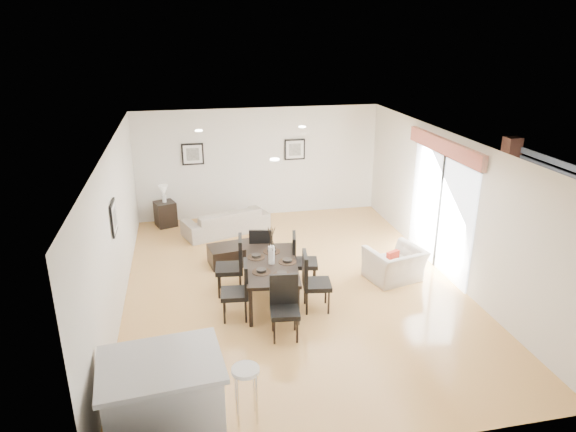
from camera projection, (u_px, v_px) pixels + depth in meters
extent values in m
plane|color=tan|center=(293.00, 286.00, 9.48)|extent=(8.00, 8.00, 0.00)
cube|color=silver|center=(259.00, 163.00, 12.69)|extent=(6.00, 0.04, 2.70)
cube|color=silver|center=(374.00, 349.00, 5.34)|extent=(6.00, 0.04, 2.70)
cube|color=silver|center=(115.00, 231.00, 8.44)|extent=(0.04, 8.00, 2.70)
cube|color=silver|center=(450.00, 207.00, 9.58)|extent=(0.04, 8.00, 2.70)
cube|color=white|center=(293.00, 142.00, 8.55)|extent=(6.00, 8.00, 0.02)
imported|color=gray|center=(226.00, 221.00, 11.88)|extent=(2.10, 1.37, 0.57)
imported|color=beige|center=(395.00, 264.00, 9.63)|extent=(1.15, 1.06, 0.63)
imported|color=#355A26|center=(549.00, 230.00, 11.13)|extent=(0.49, 0.49, 0.74)
cube|color=black|center=(272.00, 265.00, 8.75)|extent=(1.07, 1.82, 0.06)
cylinder|color=black|center=(251.00, 308.00, 8.09)|extent=(0.07, 0.07, 0.66)
cylinder|color=black|center=(250.00, 264.00, 9.60)|extent=(0.07, 0.07, 0.66)
cylinder|color=black|center=(298.00, 306.00, 8.15)|extent=(0.07, 0.07, 0.66)
cylinder|color=black|center=(289.00, 263.00, 9.65)|extent=(0.07, 0.07, 0.66)
cube|color=black|center=(235.00, 294.00, 8.31)|extent=(0.48, 0.48, 0.08)
cube|color=black|center=(246.00, 278.00, 8.23)|extent=(0.10, 0.44, 0.53)
cylinder|color=black|center=(225.00, 302.00, 8.53)|extent=(0.03, 0.03, 0.40)
cylinder|color=black|center=(245.00, 301.00, 8.57)|extent=(0.03, 0.03, 0.40)
cylinder|color=black|center=(224.00, 313.00, 8.21)|extent=(0.03, 0.03, 0.40)
cylinder|color=black|center=(246.00, 312.00, 8.25)|extent=(0.03, 0.03, 0.40)
cube|color=black|center=(229.00, 269.00, 9.09)|extent=(0.53, 0.53, 0.08)
cube|color=black|center=(241.00, 253.00, 9.00)|extent=(0.12, 0.48, 0.57)
cylinder|color=black|center=(220.00, 277.00, 9.34)|extent=(0.04, 0.04, 0.44)
cylinder|color=black|center=(240.00, 277.00, 9.37)|extent=(0.04, 0.04, 0.44)
cylinder|color=black|center=(219.00, 287.00, 8.98)|extent=(0.04, 0.04, 0.44)
cylinder|color=black|center=(240.00, 286.00, 9.02)|extent=(0.04, 0.04, 0.44)
cube|color=black|center=(317.00, 284.00, 8.56)|extent=(0.52, 0.52, 0.08)
cube|color=black|center=(305.00, 269.00, 8.45)|extent=(0.12, 0.47, 0.55)
cylinder|color=black|center=(329.00, 303.00, 8.49)|extent=(0.04, 0.04, 0.42)
cylinder|color=black|center=(307.00, 303.00, 8.47)|extent=(0.04, 0.04, 0.42)
cylinder|color=black|center=(326.00, 292.00, 8.83)|extent=(0.04, 0.04, 0.42)
cylinder|color=black|center=(305.00, 293.00, 8.81)|extent=(0.04, 0.04, 0.42)
cube|color=black|center=(305.00, 263.00, 9.36)|extent=(0.54, 0.54, 0.08)
cube|color=black|center=(294.00, 249.00, 9.26)|extent=(0.15, 0.46, 0.54)
cylinder|color=black|center=(315.00, 280.00, 9.28)|extent=(0.04, 0.04, 0.42)
cylinder|color=black|center=(295.00, 280.00, 9.27)|extent=(0.04, 0.04, 0.42)
cylinder|color=black|center=(314.00, 271.00, 9.61)|extent=(0.04, 0.04, 0.42)
cylinder|color=black|center=(295.00, 271.00, 9.61)|extent=(0.04, 0.04, 0.42)
cube|color=black|center=(285.00, 312.00, 7.78)|extent=(0.49, 0.49, 0.08)
cube|color=black|center=(284.00, 290.00, 7.86)|extent=(0.44, 0.11, 0.53)
cylinder|color=black|center=(274.00, 332.00, 7.69)|extent=(0.03, 0.03, 0.40)
cylinder|color=black|center=(273.00, 320.00, 8.01)|extent=(0.03, 0.03, 0.40)
cylinder|color=black|center=(297.00, 331.00, 7.72)|extent=(0.03, 0.03, 0.40)
cylinder|color=black|center=(295.00, 319.00, 8.04)|extent=(0.03, 0.03, 0.40)
cube|color=black|center=(261.00, 252.00, 9.89)|extent=(0.51, 0.51, 0.07)
cube|color=black|center=(261.00, 243.00, 9.63)|extent=(0.43, 0.15, 0.51)
cylinder|color=black|center=(271.00, 259.00, 10.13)|extent=(0.03, 0.03, 0.39)
cylinder|color=black|center=(270.00, 267.00, 9.82)|extent=(0.03, 0.03, 0.39)
cylinder|color=black|center=(254.00, 259.00, 10.13)|extent=(0.03, 0.03, 0.39)
cylinder|color=black|center=(252.00, 266.00, 9.82)|extent=(0.03, 0.03, 0.39)
cylinder|color=white|center=(271.00, 255.00, 8.68)|extent=(0.11, 0.11, 0.32)
cylinder|color=#312315|center=(287.00, 262.00, 8.79)|extent=(0.31, 0.31, 0.01)
cylinder|color=black|center=(287.00, 260.00, 8.78)|extent=(0.16, 0.16, 0.05)
cylinder|color=#312315|center=(272.00, 251.00, 9.19)|extent=(0.31, 0.31, 0.01)
cylinder|color=black|center=(272.00, 250.00, 9.18)|extent=(0.16, 0.16, 0.05)
cylinder|color=#312315|center=(256.00, 257.00, 8.97)|extent=(0.31, 0.31, 0.01)
cylinder|color=black|center=(256.00, 256.00, 8.96)|extent=(0.16, 0.16, 0.05)
cylinder|color=#312315|center=(261.00, 272.00, 8.42)|extent=(0.31, 0.31, 0.01)
cylinder|color=black|center=(261.00, 270.00, 8.42)|extent=(0.16, 0.16, 0.05)
cylinder|color=#312315|center=(282.00, 275.00, 8.32)|extent=(0.31, 0.31, 0.01)
cylinder|color=black|center=(282.00, 273.00, 8.31)|extent=(0.16, 0.16, 0.05)
cube|color=black|center=(233.00, 254.00, 10.35)|extent=(1.04, 0.72, 0.38)
cube|color=black|center=(165.00, 214.00, 12.29)|extent=(0.57, 0.57, 0.60)
cylinder|color=white|center=(164.00, 199.00, 12.16)|extent=(0.10, 0.10, 0.18)
cone|color=white|center=(163.00, 190.00, 12.09)|extent=(0.22, 0.22, 0.24)
cube|color=maroon|center=(393.00, 258.00, 9.47)|extent=(0.28, 0.19, 0.27)
cube|color=silver|center=(164.00, 399.00, 5.93)|extent=(1.36, 1.08, 0.91)
cube|color=#B0B0B2|center=(160.00, 364.00, 5.76)|extent=(1.48, 1.19, 0.06)
cylinder|color=white|center=(245.00, 370.00, 6.02)|extent=(0.34, 0.34, 0.05)
cylinder|color=silver|center=(254.00, 388.00, 6.27)|extent=(0.02, 0.02, 0.71)
cylinder|color=silver|center=(236.00, 390.00, 6.23)|extent=(0.02, 0.02, 0.71)
cylinder|color=silver|center=(238.00, 402.00, 6.02)|extent=(0.02, 0.02, 0.71)
cylinder|color=silver|center=(257.00, 400.00, 6.06)|extent=(0.02, 0.02, 0.71)
cube|color=black|center=(193.00, 154.00, 12.25)|extent=(0.52, 0.03, 0.52)
cube|color=white|center=(193.00, 154.00, 12.25)|extent=(0.44, 0.04, 0.44)
cube|color=#4F4F4A|center=(193.00, 154.00, 12.25)|extent=(0.30, 0.04, 0.30)
cube|color=black|center=(295.00, 149.00, 12.73)|extent=(0.52, 0.03, 0.52)
cube|color=white|center=(295.00, 149.00, 12.73)|extent=(0.44, 0.04, 0.44)
cube|color=#4F4F4A|center=(295.00, 149.00, 12.73)|extent=(0.30, 0.04, 0.30)
cube|color=black|center=(114.00, 218.00, 8.16)|extent=(0.03, 0.52, 0.52)
cube|color=white|center=(114.00, 218.00, 8.16)|extent=(0.04, 0.44, 0.44)
cube|color=#4F4F4A|center=(114.00, 218.00, 8.16)|extent=(0.04, 0.30, 0.30)
cube|color=white|center=(440.00, 213.00, 9.93)|extent=(0.02, 2.40, 2.25)
cube|color=black|center=(439.00, 213.00, 9.93)|extent=(0.03, 0.05, 2.25)
cube|color=black|center=(445.00, 155.00, 9.53)|extent=(0.03, 2.50, 0.05)
cube|color=maroon|center=(444.00, 146.00, 9.47)|extent=(0.10, 2.70, 0.28)
plane|color=gray|center=(524.00, 257.00, 10.70)|extent=(6.00, 6.00, 0.00)
cube|color=brown|center=(507.00, 177.00, 12.76)|extent=(0.35, 0.35, 2.00)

